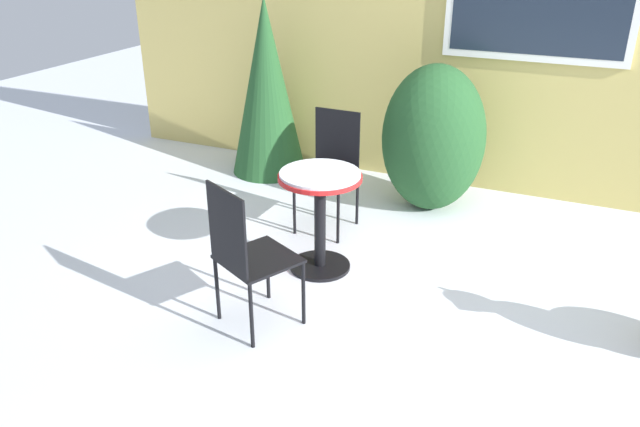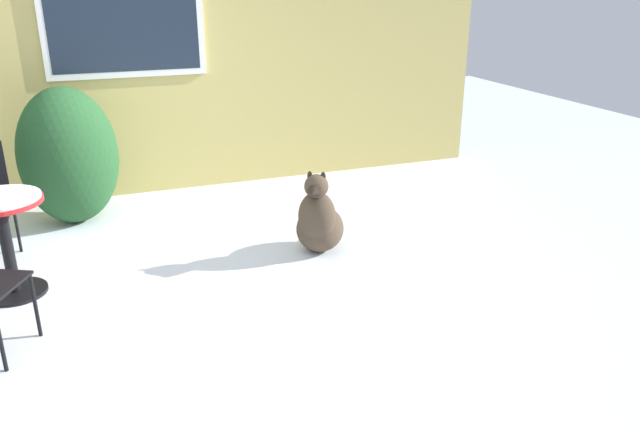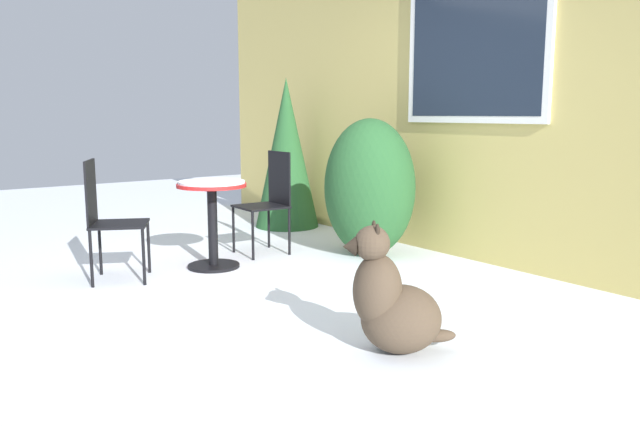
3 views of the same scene
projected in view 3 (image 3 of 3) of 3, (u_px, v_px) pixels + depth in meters
The scene contains 8 objects.
ground_plane at pixel (252, 298), 4.42m from camera, with size 16.00×16.00×0.00m, color silver.
house_wall at pixel (467, 70), 5.44m from camera, with size 8.00×0.10×3.28m.
shrub_left at pixel (369, 188), 5.66m from camera, with size 0.87×0.79×1.25m.
evergreen_bush at pixel (287, 153), 7.10m from camera, with size 0.73×0.73×1.69m.
patio_table at pixel (212, 207), 5.22m from camera, with size 0.58×0.58×0.74m.
patio_chair_near_table at pixel (268, 198), 5.79m from camera, with size 0.43×0.43×0.95m.
patio_chair_far_side at pixel (108, 215), 4.81m from camera, with size 0.56×0.56×0.95m.
dog at pixel (392, 305), 3.38m from camera, with size 0.57×0.60×0.73m.
Camera 3 is at (3.72, -2.15, 1.29)m, focal length 35.00 mm.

